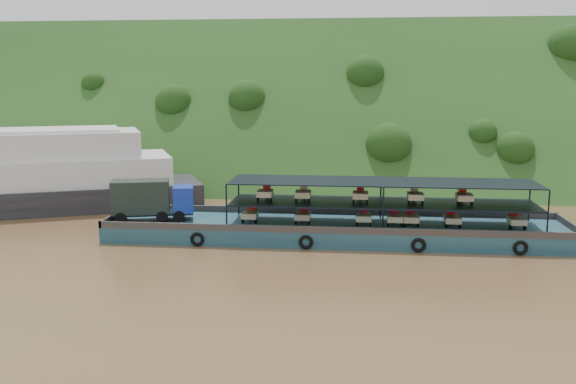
# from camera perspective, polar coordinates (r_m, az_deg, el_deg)

# --- Properties ---
(ground) EXTENTS (160.00, 160.00, 0.00)m
(ground) POSITION_cam_1_polar(r_m,az_deg,el_deg) (49.07, 1.96, -4.33)
(ground) COLOR brown
(ground) RESTS_ON ground
(hillside) EXTENTS (140.00, 39.60, 39.60)m
(hillside) POSITION_cam_1_polar(r_m,az_deg,el_deg) (84.38, 3.73, 1.67)
(hillside) COLOR #1E3914
(hillside) RESTS_ON ground
(cargo_barge) EXTENTS (35.09, 7.18, 4.54)m
(cargo_barge) POSITION_cam_1_polar(r_m,az_deg,el_deg) (49.52, 3.05, -2.90)
(cargo_barge) COLOR #16374F
(cargo_barge) RESTS_ON ground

